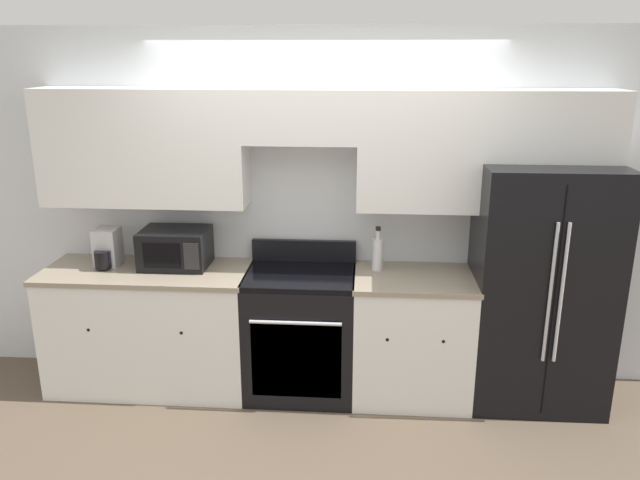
# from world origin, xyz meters

# --- Properties ---
(ground_plane) EXTENTS (12.00, 12.00, 0.00)m
(ground_plane) POSITION_xyz_m (0.00, 0.00, 0.00)
(ground_plane) COLOR brown
(wall_back) EXTENTS (8.00, 0.39, 2.60)m
(wall_back) POSITION_xyz_m (0.01, 0.58, 1.52)
(wall_back) COLOR silver
(wall_back) RESTS_ON ground_plane
(lower_cabinets_left) EXTENTS (1.48, 0.64, 0.92)m
(lower_cabinets_left) POSITION_xyz_m (-1.26, 0.31, 0.46)
(lower_cabinets_left) COLOR white
(lower_cabinets_left) RESTS_ON ground_plane
(lower_cabinets_right) EXTENTS (0.85, 0.64, 0.92)m
(lower_cabinets_right) POSITION_xyz_m (0.66, 0.31, 0.46)
(lower_cabinets_right) COLOR white
(lower_cabinets_right) RESTS_ON ground_plane
(oven_range) EXTENTS (0.78, 0.65, 1.08)m
(oven_range) POSITION_xyz_m (-0.14, 0.31, 0.46)
(oven_range) COLOR black
(oven_range) RESTS_ON ground_plane
(refrigerator) EXTENTS (0.92, 0.72, 1.72)m
(refrigerator) POSITION_xyz_m (1.53, 0.34, 0.86)
(refrigerator) COLOR black
(refrigerator) RESTS_ON ground_plane
(microwave) EXTENTS (0.48, 0.37, 0.28)m
(microwave) POSITION_xyz_m (-1.06, 0.40, 1.06)
(microwave) COLOR black
(microwave) RESTS_ON lower_cabinets_left
(bottle) EXTENTS (0.08, 0.08, 0.32)m
(bottle) POSITION_xyz_m (0.40, 0.43, 1.04)
(bottle) COLOR silver
(bottle) RESTS_ON lower_cabinets_right
(electric_kettle) EXTENTS (0.17, 0.25, 0.28)m
(electric_kettle) POSITION_xyz_m (-1.56, 0.37, 1.05)
(electric_kettle) COLOR #B7B7BC
(electric_kettle) RESTS_ON lower_cabinets_left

